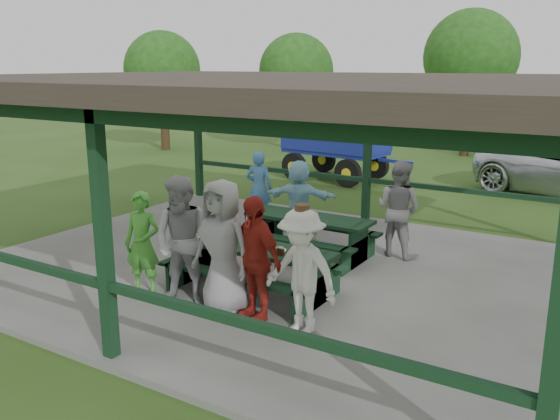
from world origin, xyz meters
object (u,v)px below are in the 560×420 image
Objects in this scene: spectator_blue at (259,188)px; contestant_red at (254,258)px; contestant_grey_mid at (223,247)px; picnic_table_near at (253,263)px; contestant_white_fedora at (301,272)px; spectator_grey at (399,209)px; contestant_green at (143,244)px; farm_trailer at (335,156)px; picnic_table_far at (308,231)px; contestant_grey_left at (184,242)px; spectator_lblue at (299,199)px.

contestant_red is at bearing 108.86° from spectator_blue.
picnic_table_near is at bearing 97.60° from contestant_grey_mid.
picnic_table_near is at bearing 155.11° from contestant_white_fedora.
spectator_grey is at bearing 96.74° from contestant_red.
contestant_white_fedora reaches higher than contestant_green.
contestant_red is 0.41× the size of farm_trailer.
spectator_grey is at bearing 66.66° from picnic_table_near.
picnic_table_near is 1.50× the size of contestant_red.
picnic_table_far is 0.55× the size of farm_trailer.
farm_trailer is at bearing 112.89° from picnic_table_far.
contestant_grey_left reaches higher than spectator_lblue.
picnic_table_near is 1.18m from contestant_grey_left.
spectator_grey is (-0.09, 3.73, 0.04)m from contestant_white_fedora.
contestant_red is (1.95, 0.13, 0.07)m from contestant_green.
spectator_grey is at bearing -48.66° from farm_trailer.
contestant_green is at bearing 167.55° from contestant_grey_left.
spectator_blue is 3.42m from spectator_grey.
contestant_grey_left is at bearing 81.44° from spectator_lblue.
spectator_grey is at bearing 52.22° from contestant_grey_left.
spectator_lblue is at bearing 106.55° from picnic_table_near.
contestant_green is 3.92m from spectator_lblue.
picnic_table_near and picnic_table_far have the same top height.
spectator_blue is 0.91× the size of spectator_grey.
picnic_table_far is 1.34× the size of contestant_red.
contestant_grey_mid is 3.90m from spectator_grey.
spectator_grey is (1.24, 2.88, 0.41)m from picnic_table_near.
contestant_green is 0.90× the size of spectator_grey.
contestant_grey_mid is at bearing 103.52° from spectator_blue.
farm_trailer is (-1.88, 10.33, -0.16)m from contestant_green.
contestant_grey_mid is at bearing -157.26° from contestant_red.
spectator_lblue is at bearing 82.37° from contestant_grey_left.
contestant_red is 4.04m from spectator_lblue.
spectator_blue reaches higher than farm_trailer.
picnic_table_far is 1.68m from spectator_grey.
contestant_green is 2.72m from contestant_white_fedora.
farm_trailer is (-3.13, 7.42, 0.17)m from picnic_table_far.
contestant_grey_mid reaches higher than spectator_lblue.
contestant_red is at bearing -76.03° from picnic_table_far.
picnic_table_near is 4.03m from spectator_blue.
spectator_lblue is 1.32m from spectator_blue.
contestant_red is 1.08× the size of spectator_blue.
farm_trailer reaches higher than picnic_table_far.
contestant_red is at bearing -176.82° from contestant_white_fedora.
contestant_grey_mid is 1.09× the size of spectator_grey.
contestant_red reaches higher than contestant_green.
contestant_red is 0.99× the size of spectator_grey.
picnic_table_near is at bearing 142.87° from contestant_red.
farm_trailer is at bearing 110.79° from contestant_grey_mid.
spectator_lblue is at bearing 128.25° from contestant_red.
contestant_red is 3.73m from spectator_grey.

